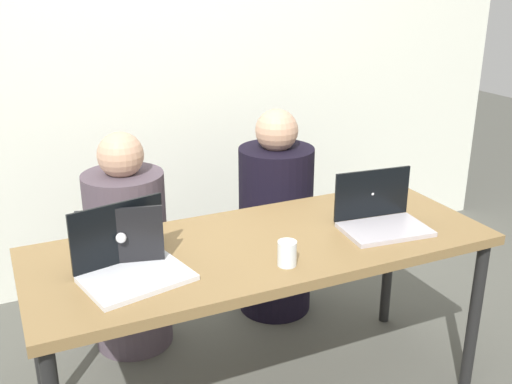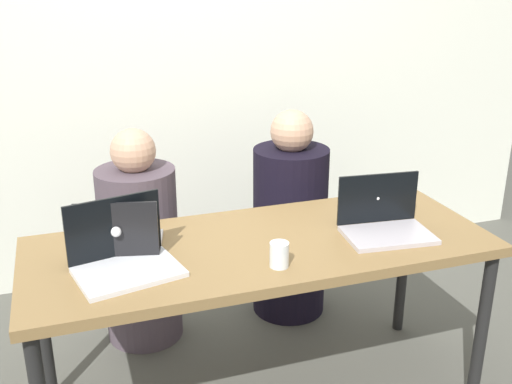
% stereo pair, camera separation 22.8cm
% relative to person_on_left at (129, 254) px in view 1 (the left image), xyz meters
% --- Properties ---
extents(back_wall, '(4.62, 0.10, 2.49)m').
position_rel_person_on_left_xyz_m(back_wall, '(0.38, 0.69, 0.77)').
color(back_wall, white).
rests_on(back_wall, ground).
extents(desk, '(1.78, 0.69, 0.74)m').
position_rel_person_on_left_xyz_m(desk, '(0.38, -0.66, 0.20)').
color(desk, olive).
rests_on(desk, ground).
extents(person_on_left, '(0.45, 0.45, 1.06)m').
position_rel_person_on_left_xyz_m(person_on_left, '(0.00, 0.00, 0.00)').
color(person_on_left, '#4E414B').
rests_on(person_on_left, ground).
extents(person_on_right, '(0.40, 0.40, 1.09)m').
position_rel_person_on_left_xyz_m(person_on_right, '(0.77, -0.00, 0.01)').
color(person_on_right, black).
rests_on(person_on_right, ground).
extents(laptop_back_left, '(0.34, 0.29, 0.22)m').
position_rel_person_on_left_xyz_m(laptop_back_left, '(-0.13, -0.57, 0.32)').
color(laptop_back_left, silver).
rests_on(laptop_back_left, desk).
extents(laptop_front_left, '(0.39, 0.32, 0.24)m').
position_rel_person_on_left_xyz_m(laptop_front_left, '(-0.14, -0.72, 0.32)').
color(laptop_front_left, silver).
rests_on(laptop_front_left, desk).
extents(laptop_front_right, '(0.36, 0.27, 0.22)m').
position_rel_person_on_left_xyz_m(laptop_front_right, '(0.87, -0.74, 0.32)').
color(laptop_front_right, '#B7B1B8').
rests_on(laptop_front_right, desk).
extents(water_glass_center, '(0.07, 0.07, 0.09)m').
position_rel_person_on_left_xyz_m(water_glass_center, '(0.38, -0.87, 0.31)').
color(water_glass_center, white).
rests_on(water_glass_center, desk).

